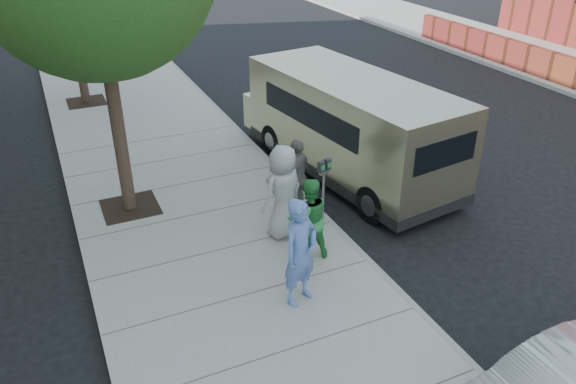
% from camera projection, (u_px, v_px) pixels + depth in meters
% --- Properties ---
extents(ground, '(120.00, 120.00, 0.00)m').
position_uv_depth(ground, '(268.00, 244.00, 11.39)').
color(ground, black).
rests_on(ground, ground).
extents(sidewalk, '(5.00, 60.00, 0.15)m').
position_uv_depth(sidewalk, '(221.00, 252.00, 10.98)').
color(sidewalk, gray).
rests_on(sidewalk, ground).
extents(curb_face, '(0.12, 60.00, 0.16)m').
position_uv_depth(curb_face, '(331.00, 225.00, 11.88)').
color(curb_face, gray).
rests_on(curb_face, ground).
extents(parking_meter, '(0.32, 0.18, 1.46)m').
position_uv_depth(parking_meter, '(324.00, 178.00, 11.29)').
color(parking_meter, gray).
rests_on(parking_meter, sidewalk).
extents(van, '(3.03, 6.83, 2.45)m').
position_uv_depth(van, '(348.00, 124.00, 13.65)').
color(van, tan).
rests_on(van, ground).
extents(person_officer, '(0.83, 0.70, 1.93)m').
position_uv_depth(person_officer, '(300.00, 253.00, 9.17)').
color(person_officer, '#5778B9').
rests_on(person_officer, sidewalk).
extents(person_green_shirt, '(0.86, 0.70, 1.64)m').
position_uv_depth(person_green_shirt, '(308.00, 219.00, 10.37)').
color(person_green_shirt, '#2D893C').
rests_on(person_green_shirt, sidewalk).
extents(person_gray_shirt, '(1.09, 0.87, 1.94)m').
position_uv_depth(person_gray_shirt, '(283.00, 192.00, 10.98)').
color(person_gray_shirt, '#A4A4A6').
rests_on(person_gray_shirt, sidewalk).
extents(person_striped_polo, '(1.03, 0.99, 1.72)m').
position_uv_depth(person_striped_polo, '(297.00, 177.00, 11.80)').
color(person_striped_polo, slate).
rests_on(person_striped_polo, sidewalk).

